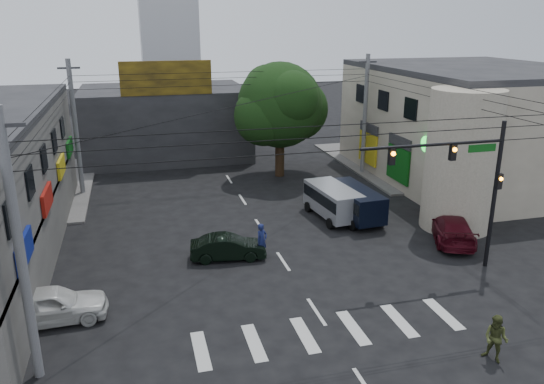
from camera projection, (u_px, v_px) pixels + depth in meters
name	position (u px, v px, depth m)	size (l,w,h in m)	color
ground	(295.00, 279.00, 24.73)	(160.00, 160.00, 0.00)	black
sidewalk_far_right	(433.00, 160.00, 45.65)	(16.00, 16.00, 0.15)	#514F4C
building_right	(473.00, 126.00, 39.84)	(14.00, 18.00, 8.00)	gray
corner_column	(461.00, 161.00, 29.86)	(4.00, 4.00, 8.00)	gray
building_far	(165.00, 122.00, 46.75)	(14.00, 10.00, 6.00)	#232326
billboard	(166.00, 78.00, 40.92)	(7.00, 0.30, 2.60)	olive
street_tree	(280.00, 105.00, 39.66)	(6.40, 6.40, 8.70)	black
traffic_gantry	(466.00, 174.00, 24.23)	(7.10, 0.35, 7.20)	black
utility_pole_near_left	(20.00, 252.00, 16.62)	(0.32, 0.32, 9.20)	#59595B
utility_pole_far_left	(76.00, 129.00, 35.48)	(0.32, 0.32, 9.20)	#59595B
utility_pole_far_right	(365.00, 115.00, 40.59)	(0.32, 0.32, 9.20)	#59595B
dark_sedan	(228.00, 247.00, 26.70)	(3.93, 1.81, 1.25)	black
white_compact	(50.00, 305.00, 21.02)	(4.46, 1.93, 1.50)	silver
maroon_sedan	(452.00, 228.00, 28.91)	(3.74, 5.31, 1.43)	#420913
silver_minivan	(333.00, 203.00, 32.15)	(2.36, 4.72, 1.96)	gray
navy_van	(354.00, 204.00, 31.99)	(2.20, 4.99, 1.95)	black
traffic_officer	(262.00, 241.00, 26.72)	(0.80, 0.73, 1.84)	#141B49
pedestrian_olive	(496.00, 339.00, 18.56)	(1.01, 1.08, 1.77)	#39401D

